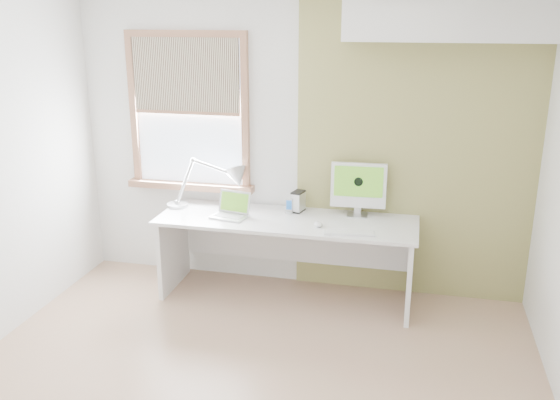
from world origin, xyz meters
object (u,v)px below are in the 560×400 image
(desk, at_px, (288,238))
(imac, at_px, (358,186))
(external_drive, at_px, (298,201))
(laptop, at_px, (232,210))
(desk_lamp, at_px, (226,181))

(desk, bearing_deg, imac, 16.78)
(desk, bearing_deg, external_drive, 71.18)
(desk, height_order, laptop, laptop)
(laptop, bearing_deg, desk, 11.47)
(desk_lamp, bearing_deg, desk, -15.36)
(external_drive, bearing_deg, desk, -108.82)
(external_drive, relative_size, imac, 0.39)
(desk, xyz_separation_m, desk_lamp, (-0.61, 0.17, 0.43))
(laptop, relative_size, external_drive, 1.82)
(imac, bearing_deg, desk_lamp, -179.70)
(desk, relative_size, laptop, 6.62)
(desk, relative_size, external_drive, 12.05)
(laptop, relative_size, imac, 0.70)
(laptop, height_order, external_drive, laptop)
(desk, bearing_deg, desk_lamp, 164.64)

